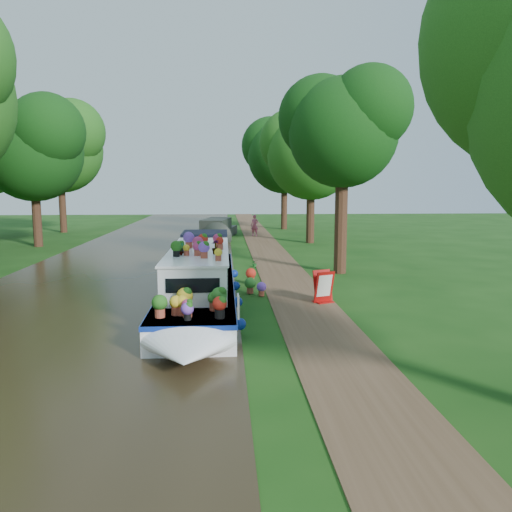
% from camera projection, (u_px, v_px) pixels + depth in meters
% --- Properties ---
extents(ground, '(100.00, 100.00, 0.00)m').
position_uv_depth(ground, '(261.00, 287.00, 19.45)').
color(ground, '#153F0F').
rests_on(ground, ground).
extents(canal_water, '(10.00, 100.00, 0.02)m').
position_uv_depth(canal_water, '(105.00, 289.00, 19.07)').
color(canal_water, black).
rests_on(canal_water, ground).
extents(towpath, '(2.20, 100.00, 0.03)m').
position_uv_depth(towpath, '(292.00, 287.00, 19.52)').
color(towpath, brown).
rests_on(towpath, ground).
extents(plant_boat, '(2.29, 13.52, 2.29)m').
position_uv_depth(plant_boat, '(200.00, 280.00, 16.42)').
color(plant_boat, white).
rests_on(plant_boat, canal_water).
extents(tree_near_overhang, '(5.52, 5.28, 8.99)m').
position_uv_depth(tree_near_overhang, '(343.00, 124.00, 21.79)').
color(tree_near_overhang, '#341C11').
rests_on(tree_near_overhang, ground).
extents(tree_near_mid, '(6.90, 6.60, 9.40)m').
position_uv_depth(tree_near_mid, '(311.00, 148.00, 33.73)').
color(tree_near_mid, '#341C11').
rests_on(tree_near_mid, ground).
extents(tree_near_far, '(7.59, 7.26, 10.30)m').
position_uv_depth(tree_near_far, '(284.00, 150.00, 44.49)').
color(tree_near_far, '#341C11').
rests_on(tree_near_far, ground).
extents(tree_far_c, '(7.13, 6.82, 9.59)m').
position_uv_depth(tree_far_c, '(33.00, 144.00, 31.60)').
color(tree_far_c, '#341C11').
rests_on(tree_far_c, ground).
extents(tree_far_d, '(8.05, 7.70, 10.85)m').
position_uv_depth(tree_far_d, '(59.00, 143.00, 41.27)').
color(tree_far_d, '#341C11').
rests_on(tree_far_d, ground).
extents(second_boat, '(3.34, 7.81, 1.45)m').
position_uv_depth(second_boat, '(216.00, 230.00, 37.53)').
color(second_boat, black).
rests_on(second_boat, canal_water).
extents(sandwich_board, '(0.73, 0.76, 1.07)m').
position_uv_depth(sandwich_board, '(323.00, 288.00, 16.80)').
color(sandwich_board, '#A60D0B').
rests_on(sandwich_board, towpath).
extents(pedestrian_pink, '(0.72, 0.62, 1.67)m').
position_uv_depth(pedestrian_pink, '(255.00, 225.00, 38.86)').
color(pedestrian_pink, '#EE627E').
rests_on(pedestrian_pink, towpath).
extents(verge_plant, '(0.38, 0.35, 0.37)m').
position_uv_depth(verge_plant, '(255.00, 263.00, 24.28)').
color(verge_plant, '#1B5A21').
rests_on(verge_plant, ground).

